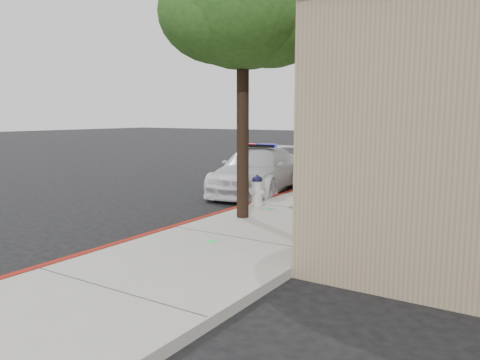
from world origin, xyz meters
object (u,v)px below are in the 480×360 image
at_px(street_tree_mid, 371,29).
at_px(police_car, 257,170).
at_px(street_tree_near, 243,9).
at_px(fire_hydrant, 257,190).
at_px(street_tree_far, 389,71).

bearing_deg(street_tree_mid, police_car, -110.62).
bearing_deg(police_car, street_tree_mid, 56.55).
bearing_deg(street_tree_near, fire_hydrant, 108.01).
relative_size(street_tree_near, street_tree_far, 1.11).
height_order(street_tree_mid, street_tree_far, street_tree_mid).
bearing_deg(street_tree_mid, street_tree_near, -89.55).
bearing_deg(street_tree_far, police_car, -105.78).
distance_m(street_tree_near, street_tree_far, 10.78).
bearing_deg(fire_hydrant, street_tree_mid, 92.64).
bearing_deg(fire_hydrant, street_tree_near, -66.56).
xyz_separation_m(fire_hydrant, street_tree_mid, (0.36, 7.37, 4.89)).
xyz_separation_m(street_tree_near, street_tree_far, (0.06, 10.77, -0.41)).
relative_size(police_car, fire_hydrant, 6.68).
relative_size(street_tree_near, street_tree_mid, 0.84).
bearing_deg(street_tree_near, police_car, 116.61).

